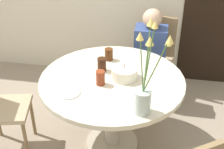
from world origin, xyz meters
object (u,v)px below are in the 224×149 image
at_px(drink_glass_0, 100,78).
at_px(drink_glass_1, 102,65).
at_px(flower_vase, 145,86).
at_px(person_boy, 149,60).
at_px(drink_glass_2, 109,54).
at_px(side_plate, 69,93).
at_px(chair_far_back, 155,52).
at_px(birthday_cake, 125,73).

bearing_deg(drink_glass_0, drink_glass_1, 98.55).
xyz_separation_m(flower_vase, person_boy, (-0.03, 1.23, -0.46)).
bearing_deg(drink_glass_0, flower_vase, -38.26).
height_order(drink_glass_0, drink_glass_2, drink_glass_0).
xyz_separation_m(side_plate, drink_glass_1, (0.19, 0.39, 0.06)).
height_order(flower_vase, side_plate, flower_vase).
height_order(chair_far_back, drink_glass_2, chair_far_back).
height_order(drink_glass_1, person_boy, person_boy).
relative_size(chair_far_back, person_boy, 0.85).
xyz_separation_m(chair_far_back, drink_glass_2, (-0.42, -0.64, 0.27)).
height_order(drink_glass_2, person_boy, person_boy).
height_order(drink_glass_0, person_boy, person_boy).
height_order(flower_vase, drink_glass_0, flower_vase).
distance_m(side_plate, drink_glass_2, 0.64).
distance_m(chair_far_back, drink_glass_2, 0.81).
height_order(flower_vase, drink_glass_2, flower_vase).
bearing_deg(flower_vase, person_boy, 91.31).
bearing_deg(drink_glass_2, drink_glass_1, -96.44).
bearing_deg(drink_glass_1, drink_glass_2, 83.56).
xyz_separation_m(drink_glass_0, person_boy, (0.36, 0.92, -0.30)).
bearing_deg(side_plate, drink_glass_2, 70.44).
relative_size(flower_vase, person_boy, 0.65).
xyz_separation_m(chair_far_back, drink_glass_0, (-0.41, -1.07, 0.28)).
bearing_deg(birthday_cake, drink_glass_2, 122.57).
bearing_deg(person_boy, flower_vase, -88.69).
bearing_deg(side_plate, birthday_cake, 36.64).
xyz_separation_m(birthday_cake, drink_glass_0, (-0.18, -0.13, 0.01)).
height_order(drink_glass_0, drink_glass_1, drink_glass_0).
bearing_deg(birthday_cake, chair_far_back, 76.71).
bearing_deg(side_plate, person_boy, 62.18).
relative_size(chair_far_back, drink_glass_2, 8.33).
height_order(birthday_cake, side_plate, birthday_cake).
relative_size(chair_far_back, side_plate, 5.11).
distance_m(drink_glass_0, person_boy, 1.03).
height_order(flower_vase, drink_glass_1, flower_vase).
bearing_deg(side_plate, drink_glass_1, 64.11).
bearing_deg(drink_glass_0, drink_glass_2, 91.24).
bearing_deg(drink_glass_2, drink_glass_0, -88.76).
bearing_deg(drink_glass_2, chair_far_back, 57.20).
bearing_deg(drink_glass_1, person_boy, 61.13).
relative_size(flower_vase, drink_glass_1, 5.85).
bearing_deg(person_boy, drink_glass_2, -126.44).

